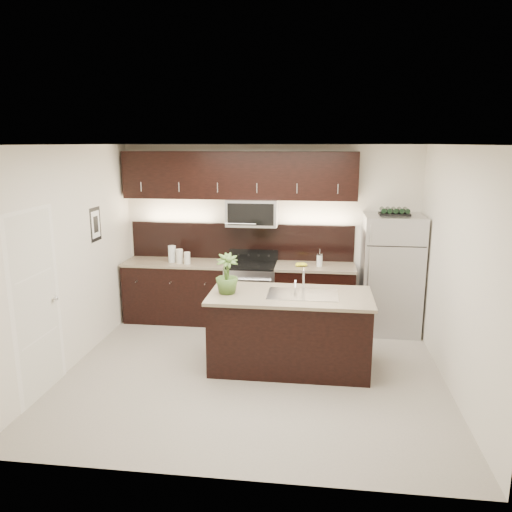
{
  "coord_description": "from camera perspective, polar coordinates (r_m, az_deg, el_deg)",
  "views": [
    {
      "loc": [
        0.72,
        -5.56,
        2.72
      ],
      "look_at": [
        -0.04,
        0.55,
        1.32
      ],
      "focal_mm": 35.0,
      "sensor_mm": 36.0,
      "label": 1
    }
  ],
  "objects": [
    {
      "name": "ground",
      "position": [
        6.23,
        -0.29,
        -13.07
      ],
      "size": [
        4.5,
        4.5,
        0.0
      ],
      "primitive_type": "plane",
      "color": "gray",
      "rests_on": "ground"
    },
    {
      "name": "room_walls",
      "position": [
        5.68,
        -1.47,
        2.41
      ],
      "size": [
        4.52,
        4.02,
        2.71
      ],
      "color": "beige",
      "rests_on": "ground"
    },
    {
      "name": "counter_run",
      "position": [
        7.68,
        -2.04,
        -4.23
      ],
      "size": [
        3.51,
        0.65,
        0.94
      ],
      "color": "black",
      "rests_on": "ground"
    },
    {
      "name": "upper_fixtures",
      "position": [
        7.51,
        -1.76,
        8.37
      ],
      "size": [
        3.49,
        0.4,
        1.66
      ],
      "color": "black",
      "rests_on": "counter_run"
    },
    {
      "name": "island",
      "position": [
        6.19,
        3.87,
        -8.52
      ],
      "size": [
        1.96,
        0.96,
        0.94
      ],
      "color": "black",
      "rests_on": "ground"
    },
    {
      "name": "sink_faucet",
      "position": [
        6.03,
        5.37,
        -4.24
      ],
      "size": [
        0.84,
        0.5,
        0.28
      ],
      "color": "silver",
      "rests_on": "island"
    },
    {
      "name": "refrigerator",
      "position": [
        7.5,
        15.14,
        -1.99
      ],
      "size": [
        0.83,
        0.75,
        1.72
      ],
      "primitive_type": "cube",
      "color": "#B2B2B7",
      "rests_on": "ground"
    },
    {
      "name": "wine_rack",
      "position": [
        7.33,
        15.55,
        4.91
      ],
      "size": [
        0.43,
        0.26,
        0.1
      ],
      "color": "black",
      "rests_on": "refrigerator"
    },
    {
      "name": "plant",
      "position": [
        6.0,
        -3.35,
        -2.04
      ],
      "size": [
        0.34,
        0.34,
        0.49
      ],
      "primitive_type": "imported",
      "rotation": [
        0.0,
        0.0,
        0.29
      ],
      "color": "#3D5C24",
      "rests_on": "island"
    },
    {
      "name": "canisters",
      "position": [
        7.65,
        -8.94,
        0.05
      ],
      "size": [
        0.36,
        0.2,
        0.25
      ],
      "rotation": [
        0.0,
        0.0,
        -0.35
      ],
      "color": "silver",
      "rests_on": "counter_run"
    },
    {
      "name": "french_press",
      "position": [
        7.39,
        7.27,
        -0.47
      ],
      "size": [
        0.09,
        0.09,
        0.26
      ],
      "rotation": [
        0.0,
        0.0,
        -0.11
      ],
      "color": "silver",
      "rests_on": "counter_run"
    },
    {
      "name": "bananas",
      "position": [
        7.38,
        4.77,
        -0.96
      ],
      "size": [
        0.21,
        0.18,
        0.06
      ],
      "primitive_type": "ellipsoid",
      "rotation": [
        0.0,
        0.0,
        0.22
      ],
      "color": "yellow",
      "rests_on": "counter_run"
    }
  ]
}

